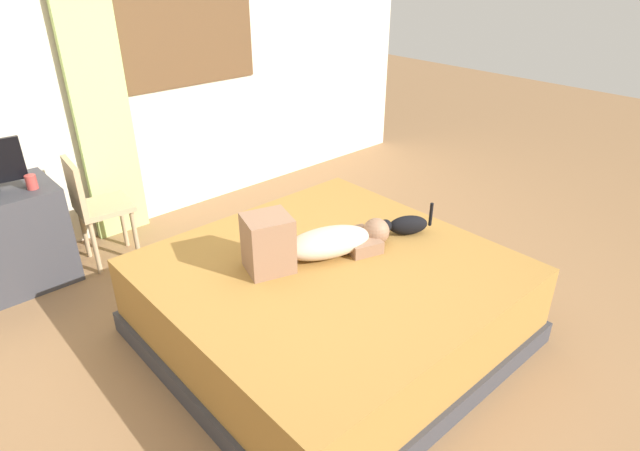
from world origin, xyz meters
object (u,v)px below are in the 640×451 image
(bed, at_px, (330,302))
(person_lying, at_px, (313,242))
(cup, at_px, (31,182))
(chair_by_desk, at_px, (93,203))
(cat, at_px, (406,225))

(bed, distance_m, person_lying, 0.41)
(person_lying, xyz_separation_m, cup, (-1.05, 1.73, 0.14))
(person_lying, bearing_deg, chair_by_desk, 111.32)
(cup, distance_m, chair_by_desk, 0.47)
(chair_by_desk, bearing_deg, cup, -179.06)
(person_lying, relative_size, cup, 9.41)
(cup, xyz_separation_m, chair_by_desk, (0.37, 0.01, -0.28))
(bed, relative_size, cat, 6.27)
(bed, height_order, person_lying, person_lying)
(cat, height_order, cup, cup)
(bed, distance_m, cup, 2.20)
(bed, height_order, chair_by_desk, chair_by_desk)
(cup, bearing_deg, person_lying, -58.78)
(bed, relative_size, person_lying, 2.14)
(person_lying, height_order, cup, person_lying)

